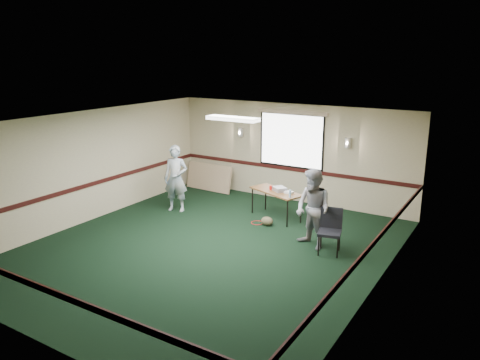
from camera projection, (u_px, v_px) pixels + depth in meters
The scene contains 13 objects.
ground at pixel (208, 248), 9.93m from camera, with size 8.00×8.00×0.00m, color black.
room_shell at pixel (258, 157), 11.26m from camera, with size 8.00×8.02×8.00m.
folding_table at pixel (276, 193), 11.60m from camera, with size 1.52×1.02×0.71m.
projector at pixel (280, 189), 11.54m from camera, with size 0.31×0.26×0.10m, color gray.
game_console at pixel (289, 192), 11.37m from camera, with size 0.20×0.16×0.05m, color silver.
red_cup at pixel (271, 188), 11.66m from camera, with size 0.07×0.07×0.11m, color #B1120B.
water_bottle at pixel (290, 194), 11.02m from camera, with size 0.06×0.06×0.19m, color #7FABD0.
duffel_bag at pixel (267, 221), 11.21m from camera, with size 0.30×0.23×0.21m, color brown.
cable_coil at pixel (257, 223), 11.39m from camera, with size 0.30×0.30×0.01m, color red.
folded_table at pixel (209, 177), 14.05m from camera, with size 1.56×0.07×0.80m, color #A28064.
conference_chair at pixel (330, 227), 9.62m from camera, with size 0.56×0.57×0.93m.
person_left at pixel (176, 179), 12.10m from camera, with size 0.63×0.42×1.73m, color #426791.
person_right at pixel (313, 209), 9.77m from camera, with size 0.83×0.64×1.70m, color #7795BA.
Camera 1 is at (5.40, -7.49, 4.00)m, focal length 35.00 mm.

